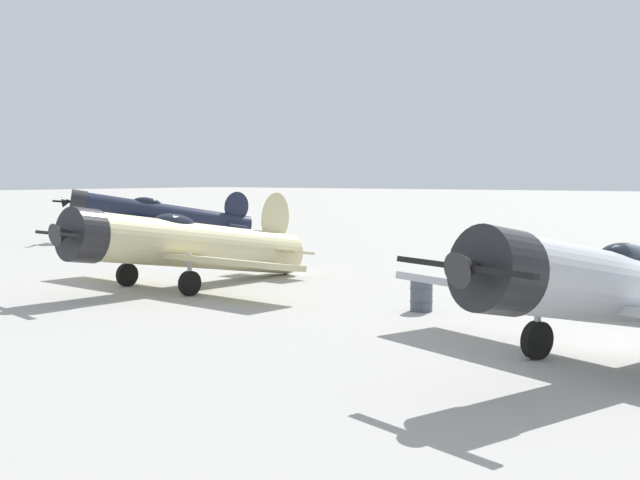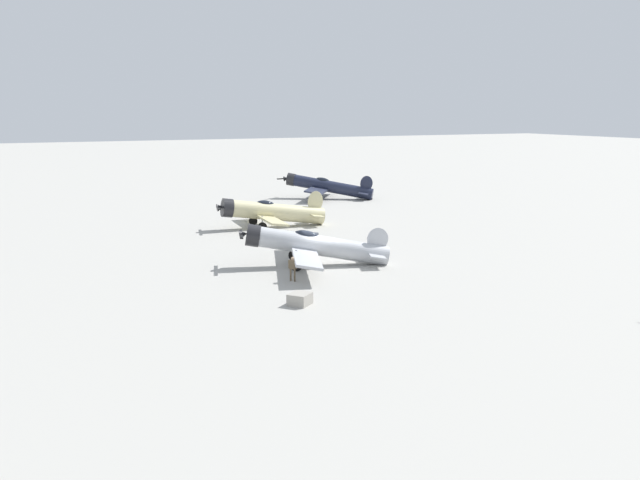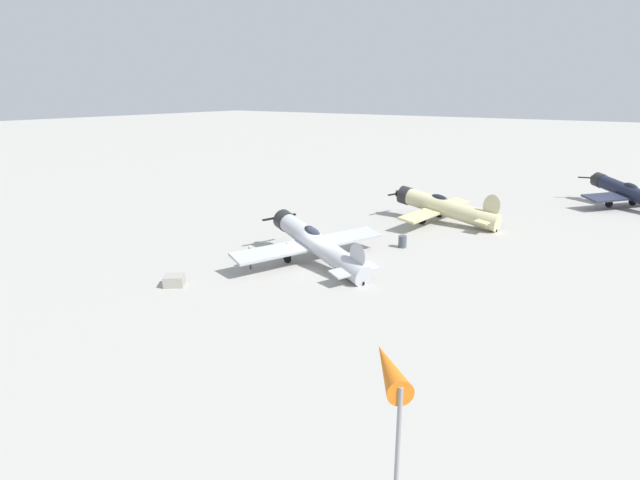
# 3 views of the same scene
# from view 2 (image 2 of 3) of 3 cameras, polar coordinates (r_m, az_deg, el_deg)

# --- Properties ---
(ground_plane) EXTENTS (400.00, 400.00, 0.00)m
(ground_plane) POSITION_cam_2_polar(r_m,az_deg,el_deg) (47.23, 0.00, -2.14)
(ground_plane) COLOR #A8A59E
(airplane_foreground) EXTENTS (10.42, 11.66, 3.12)m
(airplane_foreground) POSITION_cam_2_polar(r_m,az_deg,el_deg) (46.88, -0.63, -0.43)
(airplane_foreground) COLOR #B7BABF
(airplane_foreground) RESTS_ON ground_plane
(airplane_mid_apron) EXTENTS (10.44, 11.06, 3.29)m
(airplane_mid_apron) POSITION_cam_2_polar(r_m,az_deg,el_deg) (62.32, -4.23, 2.38)
(airplane_mid_apron) COLOR beige
(airplane_mid_apron) RESTS_ON ground_plane
(airplane_far_line) EXTENTS (10.82, 9.58, 3.13)m
(airplane_far_line) POSITION_cam_2_polar(r_m,az_deg,el_deg) (82.51, 0.57, 4.54)
(airplane_far_line) COLOR #1E2338
(airplane_far_line) RESTS_ON ground_plane
(ground_crew_mechanic) EXTENTS (0.44, 0.49, 1.58)m
(ground_crew_mechanic) POSITION_cam_2_polar(r_m,az_deg,el_deg) (42.73, -2.32, -2.24)
(ground_crew_mechanic) COLOR brown
(ground_crew_mechanic) RESTS_ON ground_plane
(equipment_crate) EXTENTS (1.60, 1.59, 0.66)m
(equipment_crate) POSITION_cam_2_polar(r_m,az_deg,el_deg) (37.75, -1.71, -4.99)
(equipment_crate) COLOR #9E998E
(equipment_crate) RESTS_ON ground_plane
(fuel_drum) EXTENTS (0.66, 0.66, 0.92)m
(fuel_drum) POSITION_cam_2_polar(r_m,az_deg,el_deg) (54.49, -0.44, 0.12)
(fuel_drum) COLOR #474C56
(fuel_drum) RESTS_ON ground_plane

